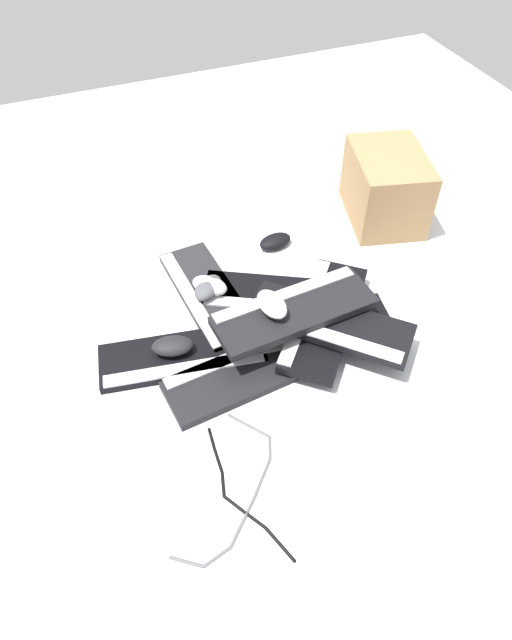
# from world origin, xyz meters

# --- Properties ---
(ground_plane) EXTENTS (3.20, 3.20, 0.00)m
(ground_plane) POSITION_xyz_m (0.00, 0.00, 0.00)
(ground_plane) COLOR silver
(keyboard_0) EXTENTS (0.46, 0.22, 0.03)m
(keyboard_0) POSITION_xyz_m (0.24, 0.07, 0.01)
(keyboard_0) COLOR black
(keyboard_0) RESTS_ON ground
(keyboard_1) EXTENTS (0.45, 0.20, 0.03)m
(keyboard_1) POSITION_xyz_m (0.10, 0.18, 0.01)
(keyboard_1) COLOR black
(keyboard_1) RESTS_ON ground
(keyboard_2) EXTENTS (0.46, 0.22, 0.03)m
(keyboard_2) POSITION_xyz_m (-0.13, 0.10, 0.01)
(keyboard_2) COLOR black
(keyboard_2) RESTS_ON ground
(keyboard_3) EXTENTS (0.46, 0.34, 0.03)m
(keyboard_3) POSITION_xyz_m (-0.09, -0.05, 0.01)
(keyboard_3) COLOR black
(keyboard_3) RESTS_ON ground
(keyboard_4) EXTENTS (0.19, 0.45, 0.03)m
(keyboard_4) POSITION_xyz_m (0.10, -0.13, 0.01)
(keyboard_4) COLOR #232326
(keyboard_4) RESTS_ON ground
(keyboard_5) EXTENTS (0.40, 0.43, 0.03)m
(keyboard_5) POSITION_xyz_m (-0.16, 0.10, 0.04)
(keyboard_5) COLOR black
(keyboard_5) RESTS_ON keyboard_2
(keyboard_6) EXTENTS (0.42, 0.42, 0.03)m
(keyboard_6) POSITION_xyz_m (-0.15, 0.15, 0.07)
(keyboard_6) COLOR black
(keyboard_6) RESTS_ON keyboard_5
(keyboard_7) EXTENTS (0.45, 0.19, 0.03)m
(keyboard_7) POSITION_xyz_m (-0.07, 0.10, 0.10)
(keyboard_7) COLOR black
(keyboard_7) RESTS_ON keyboard_6
(mouse_0) EXTENTS (0.12, 0.08, 0.04)m
(mouse_0) POSITION_xyz_m (-0.18, -0.28, 0.02)
(mouse_0) COLOR black
(mouse_0) RESTS_ON ground
(mouse_1) EXTENTS (0.12, 0.12, 0.04)m
(mouse_1) POSITION_xyz_m (0.10, -0.12, 0.05)
(mouse_1) COLOR #4C4C51
(mouse_1) RESTS_ON keyboard_4
(mouse_2) EXTENTS (0.12, 0.13, 0.04)m
(mouse_2) POSITION_xyz_m (0.09, -0.13, 0.05)
(mouse_2) COLOR #B7B7BC
(mouse_2) RESTS_ON keyboard_4
(mouse_3) EXTENTS (0.08, 0.12, 0.04)m
(mouse_3) POSITION_xyz_m (-0.01, 0.09, 0.14)
(mouse_3) COLOR silver
(mouse_3) RESTS_ON keyboard_7
(mouse_4) EXTENTS (0.12, 0.09, 0.04)m
(mouse_4) POSITION_xyz_m (0.26, 0.05, 0.05)
(mouse_4) COLOR black
(mouse_4) RESTS_ON keyboard_0
(cable_0) EXTENTS (0.31, 0.33, 0.01)m
(cable_0) POSITION_xyz_m (0.23, 0.48, 0.00)
(cable_0) COLOR #59595B
(cable_0) RESTS_ON ground
(cable_1) EXTENTS (0.10, 0.37, 0.01)m
(cable_1) POSITION_xyz_m (0.23, 0.48, 0.00)
(cable_1) COLOR black
(cable_1) RESTS_ON ground
(cardboard_box) EXTENTS (0.29, 0.35, 0.23)m
(cardboard_box) POSITION_xyz_m (-0.58, -0.29, 0.12)
(cardboard_box) COLOR #9E774C
(cardboard_box) RESTS_ON ground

